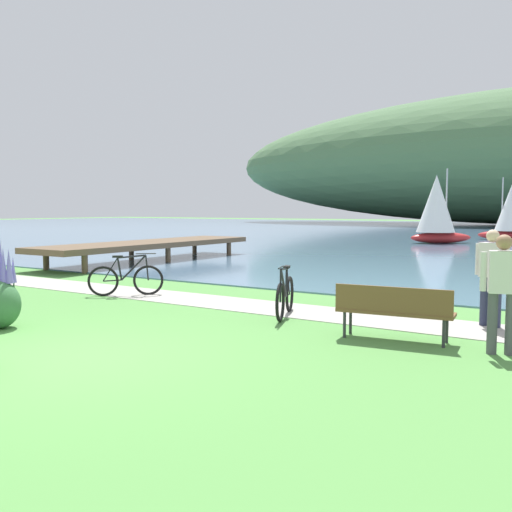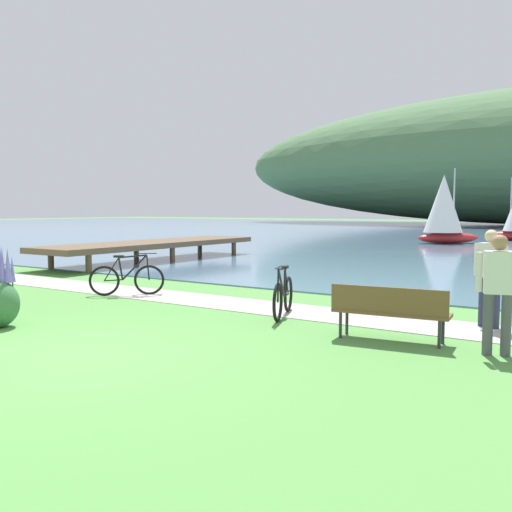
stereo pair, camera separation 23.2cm
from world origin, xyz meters
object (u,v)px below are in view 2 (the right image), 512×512
object	(u,v)px
person_at_shoreline	(490,272)
person_on_the_grass	(498,287)
sailboat_mid_bay	(444,208)
bicycle_beside_path	(283,296)
bicycle_leaning_near_bench	(127,279)
park_bench_near_camera	(390,309)

from	to	relation	value
person_at_shoreline	person_on_the_grass	world-z (taller)	same
person_at_shoreline	sailboat_mid_bay	bearing A→B (deg)	107.06
bicycle_beside_path	person_on_the_grass	bearing A→B (deg)	-11.56
bicycle_leaning_near_bench	person_at_shoreline	xyz separation A→B (m)	(8.00, 0.85, 0.58)
bicycle_leaning_near_bench	bicycle_beside_path	xyz separation A→B (m)	(4.49, -0.25, 0.00)
park_bench_near_camera	person_on_the_grass	distance (m)	1.62
bicycle_beside_path	sailboat_mid_bay	size ratio (longest dim) A/B	0.39
park_bench_near_camera	person_on_the_grass	xyz separation A→B (m)	(1.55, 0.04, 0.46)
bicycle_leaning_near_bench	person_on_the_grass	distance (m)	8.57
bicycle_beside_path	person_on_the_grass	xyz separation A→B (m)	(3.99, -0.82, 0.58)
person_at_shoreline	bicycle_leaning_near_bench	bearing A→B (deg)	-173.97
person_on_the_grass	bicycle_leaning_near_bench	bearing A→B (deg)	172.81
bicycle_beside_path	sailboat_mid_bay	bearing A→B (deg)	98.52
sailboat_mid_bay	person_at_shoreline	bearing A→B (deg)	-72.94
bicycle_beside_path	person_at_shoreline	distance (m)	3.72
bicycle_leaning_near_bench	person_on_the_grass	xyz separation A→B (m)	(8.48, -1.07, 0.58)
person_on_the_grass	person_at_shoreline	bearing A→B (deg)	104.18
park_bench_near_camera	sailboat_mid_bay	size ratio (longest dim) A/B	0.42
person_on_the_grass	sailboat_mid_bay	distance (m)	26.41
bicycle_leaning_near_bench	person_at_shoreline	world-z (taller)	person_at_shoreline
park_bench_near_camera	bicycle_leaning_near_bench	world-z (taller)	bicycle_leaning_near_bench
park_bench_near_camera	sailboat_mid_bay	world-z (taller)	sailboat_mid_bay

